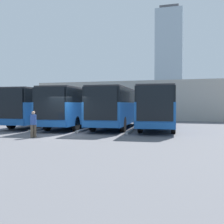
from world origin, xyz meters
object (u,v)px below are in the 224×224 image
pedestrian (33,123)px  bus_2 (77,106)px  bus_0 (159,106)px  bus_1 (117,106)px  bus_3 (44,106)px

pedestrian → bus_2: bearing=-143.1°
bus_0 → bus_2: same height
bus_0 → bus_1: size_ratio=1.00×
bus_0 → bus_1: 3.52m
bus_1 → bus_2: 3.54m
bus_0 → bus_1: bearing=-3.9°
bus_2 → bus_3: same height
bus_1 → pedestrian: 8.68m
bus_0 → bus_3: size_ratio=1.00×
bus_1 → pedestrian: bus_1 is taller
bus_0 → pedestrian: size_ratio=7.25×
bus_0 → bus_1: (3.52, 0.05, 0.00)m
bus_1 → bus_3: 7.03m
bus_0 → pedestrian: bus_0 is taller
bus_3 → pedestrian: bus_3 is taller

